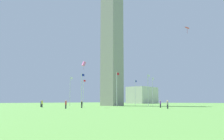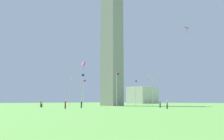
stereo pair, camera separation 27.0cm
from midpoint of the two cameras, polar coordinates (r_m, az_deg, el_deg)
name	(u,v)px [view 2 (the right image)]	position (r m, az deg, el deg)	size (l,w,h in m)	color
ground_plane	(112,106)	(76.02, 0.10, -8.71)	(260.00, 260.00, 0.00)	#548C3D
obelisk_monument	(112,31)	(79.50, 0.10, 9.49)	(5.46, 5.46, 49.66)	gray
flagpole_n	(135,91)	(86.90, 5.82, -5.20)	(1.12, 0.14, 9.29)	silver
flagpole_ne	(109,92)	(89.52, -0.68, -5.30)	(1.12, 0.14, 9.29)	silver
flagpole_e	(83,91)	(85.33, -6.87, -5.14)	(1.12, 0.14, 9.29)	silver
flagpole_se	(70,90)	(76.06, -10.05, -4.79)	(1.12, 0.14, 9.29)	silver
flagpole_s	(81,88)	(66.34, -7.33, -4.45)	(1.12, 0.14, 9.29)	silver
flagpole_sw	(117,88)	(62.76, 1.27, -4.34)	(1.12, 0.14, 9.29)	silver
flagpole_w	(148,89)	(68.34, 8.87, -4.52)	(1.12, 0.14, 9.29)	silver
flagpole_nw	(153,90)	(78.53, 9.98, -4.87)	(1.12, 0.14, 9.29)	silver
person_orange_shirt	(167,103)	(65.16, 13.39, -7.93)	(0.32, 0.32, 1.75)	#2D2D38
person_black_shirt	(81,104)	(51.97, -7.32, -8.30)	(0.32, 0.32, 1.60)	#2D2D38
person_purple_shirt	(160,104)	(54.75, 11.77, -8.13)	(0.32, 0.32, 1.67)	#2D2D38
person_red_shirt	(65,104)	(48.01, -11.14, -8.21)	(0.32, 0.32, 1.73)	#2D2D38
person_blue_shirt	(41,104)	(61.81, -16.82, -7.89)	(0.32, 0.32, 1.66)	#2D2D38
person_gray_shirt	(167,105)	(48.01, 13.43, -8.22)	(0.32, 0.32, 1.61)	#2D2D38
person_yellow_shirt	(42,104)	(59.03, -16.59, -7.87)	(0.32, 0.32, 1.78)	#2D2D38
kite_red_diamond	(187,28)	(47.87, 17.86, 9.71)	(0.96, 0.92, 1.30)	red
kite_pink_box	(84,64)	(56.62, -6.80, 1.49)	(1.03, 0.80, 2.17)	pink
distant_building	(143,95)	(146.21, 7.56, -6.12)	(19.09, 11.68, 10.03)	beige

